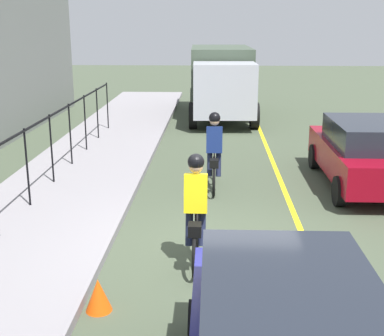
{
  "coord_description": "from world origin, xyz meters",
  "views": [
    {
      "loc": [
        -8.23,
        0.04,
        3.77
      ],
      "look_at": [
        1.73,
        0.47,
        1.0
      ],
      "focal_mm": 49.27,
      "sensor_mm": 36.0,
      "label": 1
    }
  ],
  "objects_px": {
    "cyclist_lead": "(214,152)",
    "patrol_sedan": "(364,152)",
    "cyclist_follow": "(196,211)",
    "box_truck_background": "(221,79)",
    "traffic_cone_near": "(98,295)"
  },
  "relations": [
    {
      "from": "cyclist_lead",
      "to": "patrol_sedan",
      "type": "bearing_deg",
      "value": -81.85
    },
    {
      "from": "traffic_cone_near",
      "to": "box_truck_background",
      "type": "bearing_deg",
      "value": -6.67
    },
    {
      "from": "cyclist_lead",
      "to": "box_truck_background",
      "type": "bearing_deg",
      "value": -1.24
    },
    {
      "from": "patrol_sedan",
      "to": "cyclist_follow",
      "type": "bearing_deg",
      "value": 139.11
    },
    {
      "from": "cyclist_follow",
      "to": "box_truck_background",
      "type": "distance_m",
      "value": 13.77
    },
    {
      "from": "cyclist_follow",
      "to": "box_truck_background",
      "type": "height_order",
      "value": "box_truck_background"
    },
    {
      "from": "cyclist_follow",
      "to": "traffic_cone_near",
      "type": "distance_m",
      "value": 2.06
    },
    {
      "from": "cyclist_follow",
      "to": "traffic_cone_near",
      "type": "relative_size",
      "value": 3.95
    },
    {
      "from": "cyclist_lead",
      "to": "traffic_cone_near",
      "type": "xyz_separation_m",
      "value": [
        -5.37,
        1.53,
        -0.68
      ]
    },
    {
      "from": "cyclist_lead",
      "to": "cyclist_follow",
      "type": "xyz_separation_m",
      "value": [
        -3.88,
        0.28,
        0.0
      ]
    },
    {
      "from": "box_truck_background",
      "to": "cyclist_lead",
      "type": "bearing_deg",
      "value": -3.33
    },
    {
      "from": "patrol_sedan",
      "to": "box_truck_background",
      "type": "distance_m",
      "value": 9.95
    },
    {
      "from": "cyclist_follow",
      "to": "patrol_sedan",
      "type": "relative_size",
      "value": 0.41
    },
    {
      "from": "cyclist_lead",
      "to": "box_truck_background",
      "type": "height_order",
      "value": "box_truck_background"
    },
    {
      "from": "traffic_cone_near",
      "to": "cyclist_follow",
      "type": "bearing_deg",
      "value": -40.1
    }
  ]
}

